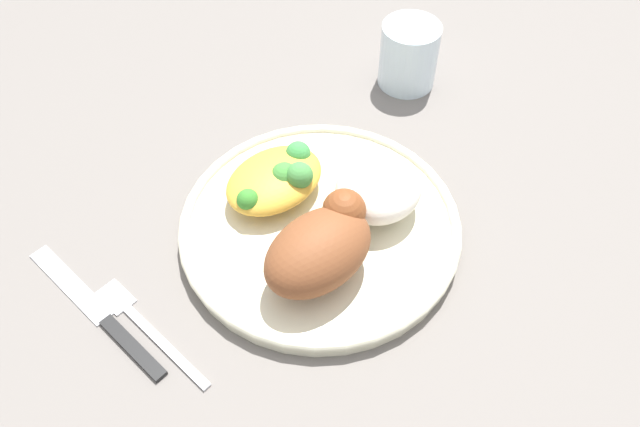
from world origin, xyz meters
name	(u,v)px	position (x,y,z in m)	size (l,w,h in m)	color
ground_plane	(320,233)	(0.00, 0.00, 0.00)	(2.00, 2.00, 0.00)	slate
plate	(320,226)	(0.00, 0.00, 0.01)	(0.27, 0.27, 0.02)	beige
roasted_chicken	(322,246)	(-0.04, -0.04, 0.05)	(0.12, 0.07, 0.06)	brown
rice_pile	(379,189)	(0.05, -0.02, 0.04)	(0.09, 0.08, 0.05)	white
mac_cheese_with_broccoli	(277,179)	(0.00, 0.06, 0.04)	(0.10, 0.08, 0.04)	gold
fork	(146,326)	(-0.18, 0.03, 0.00)	(0.02, 0.14, 0.01)	silver
knife	(106,320)	(-0.20, 0.06, 0.00)	(0.03, 0.19, 0.01)	black
water_glass	(409,55)	(0.23, 0.10, 0.04)	(0.07, 0.07, 0.08)	silver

